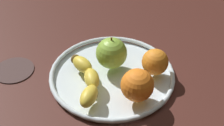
{
  "coord_description": "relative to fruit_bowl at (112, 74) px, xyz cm",
  "views": [
    {
      "loc": [
        -55.63,
        23.26,
        55.24
      ],
      "look_at": [
        0.0,
        0.0,
        4.8
      ],
      "focal_mm": 49.07,
      "sensor_mm": 36.0,
      "label": 1
    }
  ],
  "objects": [
    {
      "name": "ambient_coaster",
      "position": [
        12.68,
        23.75,
        -0.62
      ],
      "size": [
        10.86,
        10.86,
        0.6
      ],
      "primitive_type": "cylinder",
      "color": "#3E2B2A",
      "rests_on": "ground_plane"
    },
    {
      "name": "banana",
      "position": [
        -1.76,
        7.49,
        2.76
      ],
      "size": [
        19.5,
        8.74,
        3.74
      ],
      "rotation": [
        0.0,
        0.0,
        -0.19
      ],
      "color": "gold",
      "rests_on": "fruit_bowl"
    },
    {
      "name": "apple",
      "position": [
        2.51,
        -0.9,
        5.04
      ],
      "size": [
        8.3,
        8.3,
        9.1
      ],
      "color": "#8AB83D",
      "rests_on": "fruit_bowl"
    },
    {
      "name": "orange_center",
      "position": [
        -4.36,
        -10.14,
        4.33
      ],
      "size": [
        6.88,
        6.88,
        6.88
      ],
      "primitive_type": "sphere",
      "color": "orange",
      "rests_on": "fruit_bowl"
    },
    {
      "name": "ground_plane",
      "position": [
        0.0,
        0.0,
        -2.92
      ],
      "size": [
        162.39,
        162.39,
        4.0
      ],
      "primitive_type": "cube",
      "color": "#431F1A"
    },
    {
      "name": "orange_front_left",
      "position": [
        -10.72,
        -1.9,
        4.83
      ],
      "size": [
        7.89,
        7.89,
        7.89
      ],
      "primitive_type": "sphere",
      "color": "orange",
      "rests_on": "fruit_bowl"
    },
    {
      "name": "fruit_bowl",
      "position": [
        0.0,
        0.0,
        0.0
      ],
      "size": [
        33.16,
        33.16,
        1.8
      ],
      "color": "silver",
      "rests_on": "ground_plane"
    }
  ]
}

